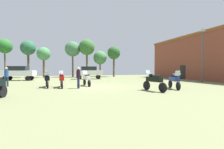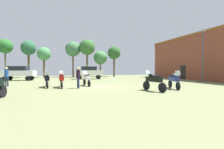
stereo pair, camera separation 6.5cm
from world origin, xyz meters
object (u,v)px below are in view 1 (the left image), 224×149
object	(u,v)px
motorcycle_6	(174,80)
motorcycle_7	(154,81)
car_1	(89,72)
motorcycle_2	(62,79)
tree_5	(44,54)
tree_7	(5,46)
brick_building	(203,58)
motorcycle_1	(47,79)
tree_8	(100,58)
tree_2	(114,53)
car_3	(18,72)
person_2	(6,75)
tree_9	(87,48)
tree_3	(73,49)
person_1	(78,76)
motorcycle_4	(87,78)
lamp_post	(203,52)
tree_4	(28,48)

from	to	relation	value
motorcycle_6	motorcycle_7	distance (m)	2.36
car_1	motorcycle_2	bearing A→B (deg)	166.99
tree_5	tree_7	size ratio (longest dim) A/B	0.81
brick_building	motorcycle_7	xyz separation A→B (m)	(-14.69, -9.89, -2.64)
motorcycle_1	tree_5	distance (m)	18.19
tree_5	tree_8	size ratio (longest dim) A/B	1.04
brick_building	tree_2	bearing A→B (deg)	132.22
car_1	car_3	world-z (taller)	same
person_2	tree_9	bearing A→B (deg)	37.75
tree_3	tree_8	size ratio (longest dim) A/B	1.32
person_1	tree_8	bearing A→B (deg)	148.23
tree_9	motorcycle_1	bearing A→B (deg)	-108.51
person_1	motorcycle_4	bearing A→B (deg)	138.61
brick_building	tree_8	xyz separation A→B (m)	(-13.41, 13.85, 0.60)
tree_9	tree_8	bearing A→B (deg)	22.88
motorcycle_4	tree_9	world-z (taller)	tree_9
person_2	tree_7	bearing A→B (deg)	85.51
brick_building	person_2	size ratio (longest dim) A/B	10.68
tree_5	tree_2	bearing A→B (deg)	-2.39
person_1	lamp_post	xyz separation A→B (m)	(15.36, 2.52, 2.63)
motorcycle_1	tree_5	bearing A→B (deg)	-91.27
motorcycle_2	motorcycle_6	world-z (taller)	motorcycle_6
lamp_post	person_1	bearing A→B (deg)	-170.69
tree_3	tree_4	xyz separation A→B (m)	(-8.14, 0.03, -0.13)
motorcycle_7	tree_4	size ratio (longest dim) A/B	0.33
tree_3	tree_9	xyz separation A→B (m)	(2.73, -1.03, 0.30)
motorcycle_4	person_2	distance (m)	7.21
motorcycle_7	car_3	xyz separation A→B (m)	(-12.27, 15.10, 0.42)
brick_building	motorcycle_1	xyz separation A→B (m)	(-22.32, -5.11, -2.67)
motorcycle_1	lamp_post	bearing A→B (deg)	175.00
brick_building	person_1	size ratio (longest dim) A/B	10.79
motorcycle_7	car_3	size ratio (longest dim) A/B	0.51
motorcycle_4	motorcycle_1	bearing A→B (deg)	176.85
tree_3	tree_8	distance (m)	5.94
motorcycle_4	tree_5	size ratio (longest dim) A/B	0.39
motorcycle_7	tree_7	bearing A→B (deg)	112.81
person_1	tree_3	xyz separation A→B (m)	(0.65, 20.26, 4.57)
tree_3	tree_5	bearing A→B (deg)	-168.95
motorcycle_6	tree_7	size ratio (longest dim) A/B	0.31
motorcycle_4	lamp_post	world-z (taller)	lamp_post
motorcycle_6	person_1	world-z (taller)	person_1
tree_5	tree_7	bearing A→B (deg)	171.12
tree_3	car_1	bearing A→B (deg)	-75.41
person_2	tree_4	xyz separation A→B (m)	(-1.36, 17.03, 4.43)
person_2	tree_2	world-z (taller)	tree_2
tree_2	brick_building	bearing A→B (deg)	-47.78
lamp_post	tree_4	bearing A→B (deg)	142.13
tree_8	person_1	bearing A→B (deg)	-107.25
tree_5	person_2	bearing A→B (deg)	-95.17
person_2	tree_5	xyz separation A→B (m)	(1.44, 15.96, 3.33)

